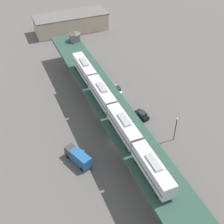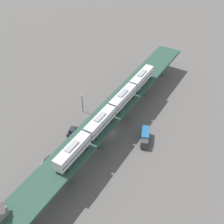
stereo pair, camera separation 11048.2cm
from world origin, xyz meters
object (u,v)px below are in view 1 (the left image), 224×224
object	(u,v)px
street_car_black	(142,115)
street_lamp	(176,127)
warehouse_building	(71,23)
delivery_truck	(78,157)
street_car_white	(117,90)
subway_train	(112,108)
signal_hut	(75,36)

from	to	relation	value
street_car_black	street_lamp	world-z (taller)	street_lamp
warehouse_building	delivery_truck	bearing A→B (deg)	-108.81
street_car_white	street_lamp	size ratio (longest dim) A/B	0.66
delivery_truck	subway_train	bearing A→B (deg)	15.14
signal_hut	delivery_truck	distance (m)	45.47
delivery_truck	street_lamp	size ratio (longest dim) A/B	1.09
street_car_black	delivery_truck	xyz separation A→B (m)	(-20.90, -7.41, 0.82)
subway_train	street_lamp	distance (m)	16.51
subway_train	street_car_white	xyz separation A→B (m)	(10.31, 17.87, -9.53)
street_car_white	street_car_black	bearing A→B (deg)	-86.22
subway_train	street_car_white	size ratio (longest dim) A/B	10.90
street_car_white	street_car_black	world-z (taller)	same
street_car_black	warehouse_building	world-z (taller)	warehouse_building
street_car_white	street_car_black	distance (m)	13.12
delivery_truck	signal_hut	bearing A→B (deg)	69.77
street_car_white	delivery_truck	bearing A→B (deg)	-134.34
signal_hut	street_car_white	size ratio (longest dim) A/B	0.74
street_lamp	delivery_truck	bearing A→B (deg)	172.21
signal_hut	street_car_white	bearing A→B (deg)	-78.05
signal_hut	warehouse_building	distance (m)	25.80
subway_train	warehouse_building	size ratio (longest dim) A/B	1.71
street_car_black	delivery_truck	world-z (taller)	delivery_truck
street_car_white	signal_hut	bearing A→B (deg)	101.95
street_lamp	street_car_black	bearing A→B (deg)	105.11
street_car_black	warehouse_building	size ratio (longest dim) A/B	0.16
subway_train	delivery_truck	xyz separation A→B (m)	(-9.72, -2.63, -8.71)
warehouse_building	subway_train	bearing A→B (deg)	-101.38
signal_hut	warehouse_building	size ratio (longest dim) A/B	0.12
street_car_white	street_lamp	xyz separation A→B (m)	(3.74, -23.75, 3.17)
subway_train	warehouse_building	xyz separation A→B (m)	(12.76, 63.38, -7.06)
delivery_truck	street_lamp	bearing A→B (deg)	-7.79
signal_hut	warehouse_building	xyz separation A→B (m)	(7.00, 24.01, -6.32)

